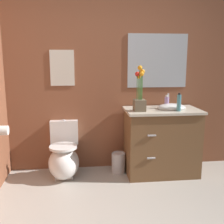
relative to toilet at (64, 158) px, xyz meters
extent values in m
cube|color=brown|center=(0.77, 0.30, 1.01)|extent=(4.04, 0.05, 2.50)
ellipsoid|color=white|center=(0.00, -0.05, -0.04)|extent=(0.38, 0.48, 0.40)
cube|color=white|center=(0.00, 0.00, -0.15)|extent=(0.22, 0.26, 0.18)
cube|color=white|center=(0.00, 0.24, 0.28)|extent=(0.36, 0.13, 0.32)
cylinder|color=white|center=(0.00, -0.07, 0.17)|extent=(0.34, 0.34, 0.03)
cylinder|color=#B7B7BC|center=(0.00, 0.24, 0.44)|extent=(0.04, 0.04, 0.02)
cube|color=brown|center=(1.25, -0.03, 0.17)|extent=(0.90, 0.52, 0.82)
cube|color=beige|center=(1.25, -0.03, 0.60)|extent=(0.94, 0.56, 0.03)
ellipsoid|color=white|center=(1.37, -0.03, 0.63)|extent=(0.36, 0.26, 0.10)
cylinder|color=#B7B7BC|center=(1.37, 0.13, 0.70)|extent=(0.02, 0.02, 0.18)
cube|color=#B7B7BC|center=(1.05, -0.30, 0.35)|extent=(0.10, 0.02, 0.02)
cube|color=#B7B7BC|center=(1.05, -0.30, 0.07)|extent=(0.10, 0.02, 0.02)
cube|color=brown|center=(0.93, -0.11, 0.68)|extent=(0.14, 0.14, 0.14)
cylinder|color=#386B2D|center=(0.96, -0.11, 0.92)|extent=(0.01, 0.01, 0.33)
sphere|color=orange|center=(0.96, -0.11, 1.08)|extent=(0.06, 0.06, 0.06)
cylinder|color=#386B2D|center=(0.95, -0.09, 0.91)|extent=(0.01, 0.01, 0.32)
sphere|color=orange|center=(0.95, -0.09, 1.07)|extent=(0.06, 0.06, 0.06)
cylinder|color=#386B2D|center=(0.92, -0.09, 0.89)|extent=(0.01, 0.01, 0.28)
sphere|color=orange|center=(0.92, -0.09, 1.03)|extent=(0.06, 0.06, 0.06)
cylinder|color=#386B2D|center=(0.90, -0.12, 0.90)|extent=(0.01, 0.01, 0.31)
sphere|color=red|center=(0.90, -0.12, 1.06)|extent=(0.06, 0.06, 0.06)
cylinder|color=#386B2D|center=(0.92, -0.15, 0.94)|extent=(0.01, 0.01, 0.38)
sphere|color=orange|center=(0.92, -0.15, 1.13)|extent=(0.06, 0.06, 0.06)
cylinder|color=#386B2D|center=(0.95, -0.14, 0.91)|extent=(0.01, 0.01, 0.31)
sphere|color=orange|center=(0.95, -0.14, 1.06)|extent=(0.06, 0.06, 0.06)
cylinder|color=teal|center=(1.41, -0.17, 0.71)|extent=(0.05, 0.05, 0.20)
cylinder|color=black|center=(1.41, -0.17, 0.82)|extent=(0.03, 0.03, 0.02)
cylinder|color=#B28CBF|center=(1.32, 0.02, 0.68)|extent=(0.06, 0.06, 0.15)
cylinder|color=silver|center=(1.32, 0.02, 0.77)|extent=(0.03, 0.03, 0.02)
cylinder|color=#B7B7BC|center=(0.70, 0.04, -0.11)|extent=(0.18, 0.18, 0.26)
torus|color=#B7B7BC|center=(0.70, 0.04, 0.02)|extent=(0.18, 0.18, 0.01)
cube|color=silver|center=(0.00, 0.27, 1.12)|extent=(0.31, 0.01, 0.45)
cube|color=#B2BCC6|center=(1.25, 0.27, 1.21)|extent=(0.80, 0.01, 0.70)
cylinder|color=white|center=(-0.66, -0.20, 0.44)|extent=(0.11, 0.11, 0.11)
camera|label=1|loc=(0.23, -3.28, 1.24)|focal=43.38mm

